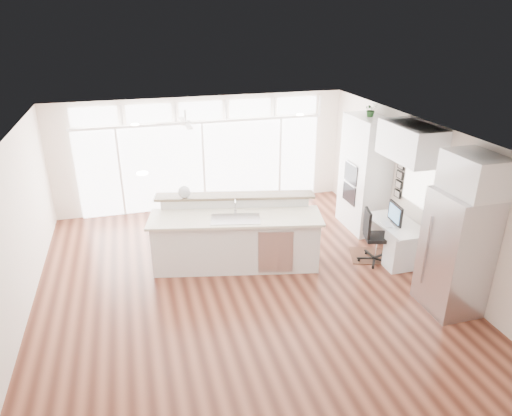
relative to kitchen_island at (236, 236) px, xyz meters
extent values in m
cube|color=#492116|center=(-0.08, -0.87, -0.64)|extent=(7.00, 8.00, 0.02)
cube|color=white|center=(-0.08, -0.87, 2.07)|extent=(7.00, 8.00, 0.02)
cube|color=white|center=(-0.08, 3.13, 0.72)|extent=(7.00, 0.04, 2.70)
cube|color=white|center=(-0.08, -4.87, 0.72)|extent=(7.00, 0.04, 2.70)
cube|color=white|center=(-3.58, -0.87, 0.72)|extent=(0.04, 8.00, 2.70)
cube|color=white|center=(3.42, -0.87, 0.72)|extent=(0.04, 8.00, 2.70)
cube|color=white|center=(-0.08, 3.07, 0.42)|extent=(5.80, 0.06, 2.08)
cube|color=white|center=(-0.08, 3.07, 1.75)|extent=(5.90, 0.06, 0.40)
cube|color=white|center=(3.38, -0.57, 0.92)|extent=(0.04, 0.85, 0.85)
cube|color=white|center=(-0.58, 1.93, 1.85)|extent=(1.16, 1.16, 0.32)
cube|color=silver|center=(-0.08, -0.67, 2.05)|extent=(3.40, 3.00, 0.02)
cube|color=white|center=(3.09, 0.93, 0.62)|extent=(0.64, 1.20, 2.50)
cube|color=white|center=(3.05, -0.57, -0.25)|extent=(0.72, 1.30, 0.76)
cube|color=white|center=(3.09, -0.57, 1.72)|extent=(0.64, 1.30, 0.64)
cube|color=silver|center=(3.03, -2.22, 0.37)|extent=(0.76, 0.90, 2.00)
cube|color=white|center=(3.09, -2.22, 1.67)|extent=(0.64, 0.90, 0.60)
cube|color=black|center=(3.38, 0.05, 0.77)|extent=(0.06, 0.22, 0.80)
cube|color=white|center=(0.00, 0.00, 0.00)|extent=(3.36, 1.85, 1.26)
cube|color=#32180F|center=(2.75, -0.41, -0.62)|extent=(1.14, 0.98, 0.01)
cube|color=black|center=(2.62, -0.59, -0.09)|extent=(0.68, 0.65, 1.08)
sphere|color=silver|center=(-0.84, 0.60, 0.75)|extent=(0.31, 0.31, 0.24)
cube|color=black|center=(2.97, -0.57, 0.35)|extent=(0.14, 0.52, 0.43)
cube|color=silver|center=(2.80, -0.57, 0.14)|extent=(0.15, 0.31, 0.01)
imported|color=#245022|center=(3.09, 0.93, 1.98)|extent=(0.27, 0.30, 0.22)
camera|label=1|loc=(-1.69, -7.44, 3.85)|focal=32.00mm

